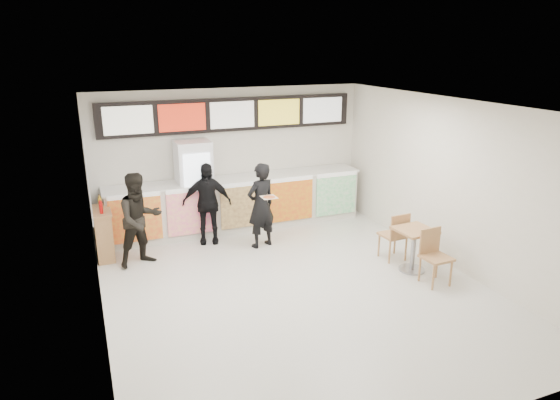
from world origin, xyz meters
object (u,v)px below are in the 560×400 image
drinks_fridge (195,188)px  cafe_table (414,242)px  condiment_ledge (104,233)px  customer_main (261,205)px  customer_left (140,220)px  service_counter (238,203)px  customer_mid (207,203)px

drinks_fridge → cafe_table: 4.55m
cafe_table → condiment_ledge: 5.71m
customer_main → customer_left: (-2.31, 0.02, 0.01)m
service_counter → customer_left: (-2.20, -1.13, 0.29)m
customer_main → customer_left: customer_left is taller
service_counter → drinks_fridge: (-0.93, 0.02, 0.43)m
drinks_fridge → customer_mid: 0.60m
customer_mid → customer_left: bearing=-142.5°
customer_main → service_counter: bearing=-101.2°
drinks_fridge → cafe_table: bearing=-45.8°
drinks_fridge → cafe_table: drinks_fridge is taller
customer_main → condiment_ledge: size_ratio=1.52×
service_counter → cafe_table: bearing=-55.5°
service_counter → drinks_fridge: drinks_fridge is taller
drinks_fridge → customer_left: bearing=-137.7°
condiment_ledge → customer_left: bearing=-43.8°
service_counter → customer_mid: bearing=-146.6°
drinks_fridge → customer_left: (-1.27, -1.15, -0.14)m
service_counter → condiment_ledge: service_counter is taller
customer_main → customer_left: bearing=-17.0°
customer_mid → service_counter: bearing=47.7°
condiment_ledge → cafe_table: bearing=-28.1°
cafe_table → customer_left: bearing=151.2°
customer_mid → condiment_ledge: (-2.00, 0.00, -0.35)m
service_counter → cafe_table: service_counter is taller
customer_left → drinks_fridge: bearing=24.2°
customer_main → cafe_table: 2.97m
drinks_fridge → customer_mid: drinks_fridge is taller
customer_mid → drinks_fridge: bearing=115.7°
service_counter → drinks_fridge: size_ratio=2.78×
customer_left → condiment_ledge: customer_left is taller
drinks_fridge → condiment_ledge: drinks_fridge is taller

